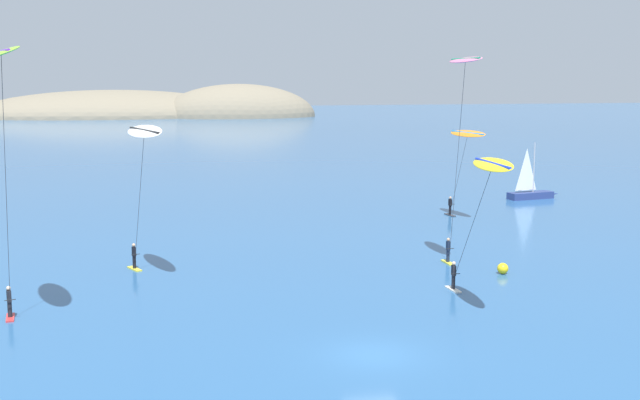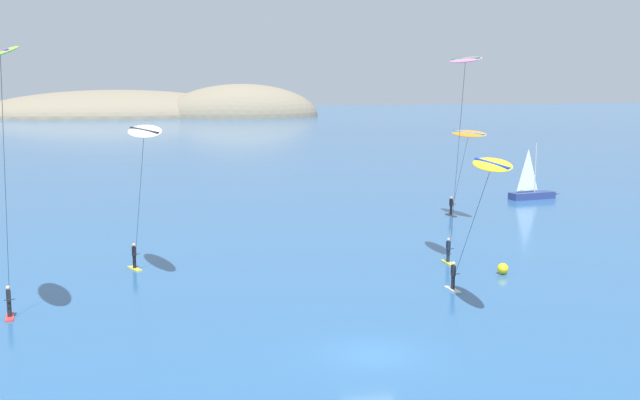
{
  "view_description": "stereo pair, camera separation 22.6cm",
  "coord_description": "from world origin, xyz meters",
  "px_view_note": "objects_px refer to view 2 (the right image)",
  "views": [
    {
      "loc": [
        -10.12,
        -32.86,
        12.34
      ],
      "look_at": [
        1.57,
        17.47,
        4.33
      ],
      "focal_mm": 45.0,
      "sensor_mm": 36.0,
      "label": 1
    },
    {
      "loc": [
        -9.9,
        -32.91,
        12.34
      ],
      "look_at": [
        1.57,
        17.47,
        4.33
      ],
      "focal_mm": 45.0,
      "sensor_mm": 36.0,
      "label": 2
    }
  ],
  "objects_px": {
    "sailboat_near": "(534,192)",
    "kitesurfer_yellow": "(487,178)",
    "kitesurfer_pink": "(463,82)",
    "marker_buoy": "(503,269)",
    "kitesurfer_white": "(143,142)",
    "kitesurfer_lime": "(1,72)",
    "kitesurfer_orange": "(467,141)"
  },
  "relations": [
    {
      "from": "kitesurfer_pink",
      "to": "marker_buoy",
      "type": "distance_m",
      "value": 11.96
    },
    {
      "from": "sailboat_near",
      "to": "kitesurfer_white",
      "type": "relative_size",
      "value": 0.63
    },
    {
      "from": "kitesurfer_white",
      "to": "kitesurfer_yellow",
      "type": "relative_size",
      "value": 1.09
    },
    {
      "from": "kitesurfer_white",
      "to": "kitesurfer_orange",
      "type": "distance_m",
      "value": 31.03
    },
    {
      "from": "kitesurfer_pink",
      "to": "kitesurfer_lime",
      "type": "xyz_separation_m",
      "value": [
        -25.97,
        -6.94,
        0.55
      ]
    },
    {
      "from": "kitesurfer_white",
      "to": "marker_buoy",
      "type": "distance_m",
      "value": 23.58
    },
    {
      "from": "marker_buoy",
      "to": "kitesurfer_white",
      "type": "bearing_deg",
      "value": 170.37
    },
    {
      "from": "sailboat_near",
      "to": "kitesurfer_orange",
      "type": "height_order",
      "value": "kitesurfer_orange"
    },
    {
      "from": "kitesurfer_white",
      "to": "kitesurfer_lime",
      "type": "height_order",
      "value": "kitesurfer_lime"
    },
    {
      "from": "kitesurfer_pink",
      "to": "sailboat_near",
      "type": "bearing_deg",
      "value": 54.08
    },
    {
      "from": "kitesurfer_yellow",
      "to": "marker_buoy",
      "type": "distance_m",
      "value": 11.51
    },
    {
      "from": "sailboat_near",
      "to": "marker_buoy",
      "type": "xyz_separation_m",
      "value": [
        -16.99,
        -28.27,
        -0.29
      ]
    },
    {
      "from": "sailboat_near",
      "to": "kitesurfer_pink",
      "type": "xyz_separation_m",
      "value": [
        -19.27,
        -26.61,
        11.33
      ]
    },
    {
      "from": "kitesurfer_pink",
      "to": "kitesurfer_yellow",
      "type": "distance_m",
      "value": 10.95
    },
    {
      "from": "sailboat_near",
      "to": "marker_buoy",
      "type": "height_order",
      "value": "sailboat_near"
    },
    {
      "from": "kitesurfer_yellow",
      "to": "marker_buoy",
      "type": "relative_size",
      "value": 12.43
    },
    {
      "from": "kitesurfer_lime",
      "to": "kitesurfer_yellow",
      "type": "bearing_deg",
      "value": -6.28
    },
    {
      "from": "kitesurfer_orange",
      "to": "marker_buoy",
      "type": "relative_size",
      "value": 11.16
    },
    {
      "from": "kitesurfer_pink",
      "to": "marker_buoy",
      "type": "height_order",
      "value": "kitesurfer_pink"
    },
    {
      "from": "kitesurfer_yellow",
      "to": "kitesurfer_white",
      "type": "bearing_deg",
      "value": 145.73
    },
    {
      "from": "kitesurfer_white",
      "to": "marker_buoy",
      "type": "xyz_separation_m",
      "value": [
        21.84,
        -3.7,
        -8.1
      ]
    },
    {
      "from": "kitesurfer_pink",
      "to": "kitesurfer_yellow",
      "type": "bearing_deg",
      "value": -105.21
    },
    {
      "from": "kitesurfer_orange",
      "to": "kitesurfer_lime",
      "type": "relative_size",
      "value": 0.57
    },
    {
      "from": "sailboat_near",
      "to": "kitesurfer_orange",
      "type": "distance_m",
      "value": 16.37
    },
    {
      "from": "kitesurfer_orange",
      "to": "kitesurfer_yellow",
      "type": "relative_size",
      "value": 0.9
    },
    {
      "from": "kitesurfer_white",
      "to": "kitesurfer_yellow",
      "type": "distance_m",
      "value": 20.56
    },
    {
      "from": "sailboat_near",
      "to": "kitesurfer_orange",
      "type": "relative_size",
      "value": 0.76
    },
    {
      "from": "kitesurfer_orange",
      "to": "kitesurfer_pink",
      "type": "relative_size",
      "value": 0.58
    },
    {
      "from": "kitesurfer_white",
      "to": "kitesurfer_orange",
      "type": "relative_size",
      "value": 1.22
    },
    {
      "from": "sailboat_near",
      "to": "kitesurfer_yellow",
      "type": "relative_size",
      "value": 0.69
    },
    {
      "from": "sailboat_near",
      "to": "kitesurfer_yellow",
      "type": "bearing_deg",
      "value": -121.18
    },
    {
      "from": "kitesurfer_orange",
      "to": "kitesurfer_lime",
      "type": "bearing_deg",
      "value": -144.58
    }
  ]
}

